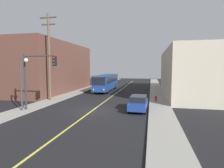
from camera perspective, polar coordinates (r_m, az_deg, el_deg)
ground_plane at (r=20.38m, az=-6.05°, el=-8.14°), size 120.00×120.00×0.00m
sidewalk_left at (r=32.15m, az=-12.85°, el=-3.22°), size 2.50×90.00×0.15m
sidewalk_right at (r=29.23m, az=13.98°, el=-4.07°), size 2.50×90.00×0.15m
lane_stripe_center at (r=34.72m, az=1.64°, el=-2.59°), size 0.16×60.00×0.01m
building_left_brick at (r=38.15m, az=-19.12°, el=4.75°), size 10.00×20.96×9.22m
building_right_warehouse at (r=35.20m, az=25.70°, el=3.26°), size 12.00×24.24×7.67m
city_bus at (r=37.06m, az=-1.73°, el=0.71°), size 2.69×12.18×3.20m
parked_car_blue at (r=20.33m, az=8.15°, el=-5.77°), size 1.96×4.46×1.62m
utility_pole_near at (r=26.90m, az=-18.82°, el=8.91°), size 2.40×0.28×11.78m
traffic_signal_left_corner at (r=20.78m, az=-21.96°, el=3.76°), size 3.75×0.48×6.00m
street_lamp_left at (r=21.21m, az=-25.86°, el=2.12°), size 0.98×0.40×5.50m
fire_hydrant at (r=25.77m, az=13.37°, el=-4.13°), size 0.44×0.26×0.84m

